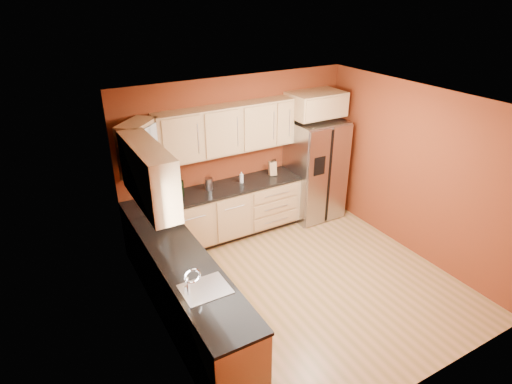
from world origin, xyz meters
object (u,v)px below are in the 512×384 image
soap_dispenser (242,177)px  wine_bottle_a (181,186)px  refrigerator (314,169)px  knife_block (273,168)px  canister_left (150,202)px

soap_dispenser → wine_bottle_a: bearing=178.8°
refrigerator → wine_bottle_a: 2.46m
refrigerator → soap_dispenser: (-1.42, 0.10, 0.12)m
wine_bottle_a → knife_block: (1.64, -0.00, -0.06)m
canister_left → wine_bottle_a: (0.52, 0.11, 0.09)m
canister_left → wine_bottle_a: size_ratio=0.49×
refrigerator → soap_dispenser: size_ratio=9.56×
soap_dispenser → canister_left: bearing=-176.6°
canister_left → knife_block: 2.16m
wine_bottle_a → soap_dispenser: size_ratio=1.88×
refrigerator → soap_dispenser: 1.42m
knife_block → soap_dispenser: bearing=-163.0°
canister_left → wine_bottle_a: 0.54m
canister_left → soap_dispenser: bearing=3.4°
soap_dispenser → refrigerator: bearing=-3.9°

